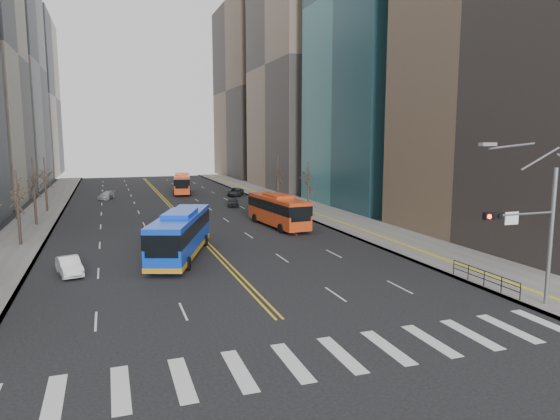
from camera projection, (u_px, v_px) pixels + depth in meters
name	position (u px, v px, depth m)	size (l,w,h in m)	color
ground	(317.00, 358.00, 21.97)	(220.00, 220.00, 0.00)	black
sidewalk_right	(304.00, 207.00, 69.71)	(7.00, 130.00, 0.15)	slate
sidewalk_left	(36.00, 220.00, 58.66)	(5.00, 130.00, 0.15)	slate
crosswalk	(317.00, 358.00, 21.97)	(26.70, 4.00, 0.01)	silver
centerline	(169.00, 204.00, 73.38)	(0.55, 100.00, 0.01)	gold
office_towers	(155.00, 51.00, 82.62)	(83.00, 134.00, 58.00)	gray
signal_mast	(532.00, 225.00, 27.61)	(5.37, 0.37, 9.39)	gray
pedestrian_railing	(484.00, 276.00, 32.11)	(0.06, 6.06, 1.02)	black
street_trees	(120.00, 185.00, 51.23)	(35.20, 47.20, 7.60)	black
blue_bus	(181.00, 233.00, 40.47)	(6.95, 13.19, 3.77)	blue
red_bus_near	(278.00, 209.00, 54.33)	(3.63, 11.42, 3.56)	#D94117
red_bus_far	(182.00, 182.00, 86.92)	(4.25, 11.43, 3.54)	#D94117
car_white	(69.00, 266.00, 35.31)	(1.36, 3.89, 1.28)	white
car_dark_mid	(233.00, 202.00, 70.81)	(1.50, 3.73, 1.27)	black
car_silver	(106.00, 196.00, 78.71)	(1.70, 4.18, 1.21)	#9C9BA1
car_dark_far	(236.00, 192.00, 83.44)	(2.20, 4.77, 1.33)	black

